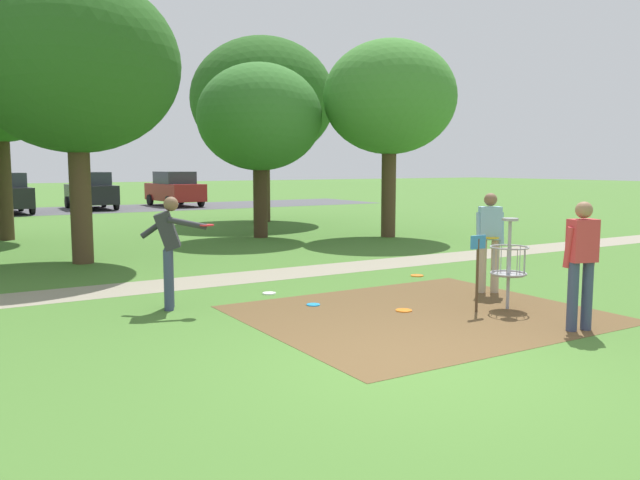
{
  "coord_description": "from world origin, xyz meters",
  "views": [
    {
      "loc": [
        -4.44,
        -5.31,
        2.18
      ],
      "look_at": [
        0.83,
        3.39,
        1.0
      ],
      "focal_mm": 36.36,
      "sensor_mm": 36.0,
      "label": 1
    }
  ],
  "objects_px": {
    "player_waiting_left": "(169,245)",
    "parked_car_rightmost": "(175,189)",
    "player_throwing": "(490,237)",
    "frisbee_by_tee": "(269,293)",
    "tree_far_left": "(75,65)",
    "frisbee_far_left": "(313,305)",
    "parked_car_center_right": "(91,191)",
    "player_foreground_watching": "(582,258)",
    "disc_golf_basket": "(506,260)",
    "frisbee_mid_grass": "(417,276)",
    "tree_near_left": "(260,118)",
    "tree_mid_left": "(390,98)",
    "tree_near_right": "(263,100)",
    "frisbee_near_basket": "(404,311)",
    "parked_car_center_left": "(4,193)"
  },
  "relations": [
    {
      "from": "tree_near_right",
      "to": "parked_car_center_left",
      "type": "distance_m",
      "value": 13.34
    },
    {
      "from": "tree_far_left",
      "to": "frisbee_near_basket",
      "type": "bearing_deg",
      "value": -67.46
    },
    {
      "from": "frisbee_by_tee",
      "to": "player_throwing",
      "type": "bearing_deg",
      "value": -29.73
    },
    {
      "from": "parked_car_center_left",
      "to": "parked_car_rightmost",
      "type": "relative_size",
      "value": 1.0
    },
    {
      "from": "frisbee_far_left",
      "to": "player_foreground_watching",
      "type": "bearing_deg",
      "value": -54.73
    },
    {
      "from": "disc_golf_basket",
      "to": "player_foreground_watching",
      "type": "bearing_deg",
      "value": -94.69
    },
    {
      "from": "disc_golf_basket",
      "to": "frisbee_far_left",
      "type": "bearing_deg",
      "value": 143.35
    },
    {
      "from": "frisbee_by_tee",
      "to": "tree_far_left",
      "type": "relative_size",
      "value": 0.04
    },
    {
      "from": "tree_far_left",
      "to": "tree_near_left",
      "type": "bearing_deg",
      "value": 24.85
    },
    {
      "from": "frisbee_near_basket",
      "to": "frisbee_mid_grass",
      "type": "distance_m",
      "value": 3.16
    },
    {
      "from": "frisbee_mid_grass",
      "to": "tree_near_left",
      "type": "distance_m",
      "value": 8.63
    },
    {
      "from": "player_throwing",
      "to": "frisbee_by_tee",
      "type": "xyz_separation_m",
      "value": [
        -3.26,
        1.86,
        -0.96
      ]
    },
    {
      "from": "tree_mid_left",
      "to": "tree_far_left",
      "type": "relative_size",
      "value": 0.94
    },
    {
      "from": "tree_near_left",
      "to": "parked_car_center_right",
      "type": "bearing_deg",
      "value": 95.83
    },
    {
      "from": "player_throwing",
      "to": "frisbee_near_basket",
      "type": "bearing_deg",
      "value": -170.18
    },
    {
      "from": "frisbee_near_basket",
      "to": "parked_car_center_right",
      "type": "relative_size",
      "value": 0.06
    },
    {
      "from": "parked_car_center_right",
      "to": "frisbee_far_left",
      "type": "bearing_deg",
      "value": -94.37
    },
    {
      "from": "tree_near_left",
      "to": "tree_mid_left",
      "type": "height_order",
      "value": "tree_mid_left"
    },
    {
      "from": "frisbee_mid_grass",
      "to": "tree_near_left",
      "type": "height_order",
      "value": "tree_near_left"
    },
    {
      "from": "player_throwing",
      "to": "tree_far_left",
      "type": "bearing_deg",
      "value": 126.29
    },
    {
      "from": "player_foreground_watching",
      "to": "tree_far_left",
      "type": "bearing_deg",
      "value": 114.53
    },
    {
      "from": "tree_far_left",
      "to": "parked_car_center_left",
      "type": "bearing_deg",
      "value": 89.81
    },
    {
      "from": "frisbee_near_basket",
      "to": "frisbee_by_tee",
      "type": "height_order",
      "value": "same"
    },
    {
      "from": "tree_mid_left",
      "to": "parked_car_center_right",
      "type": "bearing_deg",
      "value": 105.8
    },
    {
      "from": "frisbee_far_left",
      "to": "frisbee_mid_grass",
      "type": "bearing_deg",
      "value": 21.82
    },
    {
      "from": "frisbee_mid_grass",
      "to": "frisbee_by_tee",
      "type": "bearing_deg",
      "value": -178.78
    },
    {
      "from": "player_foreground_watching",
      "to": "frisbee_by_tee",
      "type": "xyz_separation_m",
      "value": [
        -2.4,
        4.32,
        -0.96
      ]
    },
    {
      "from": "player_waiting_left",
      "to": "frisbee_far_left",
      "type": "height_order",
      "value": "player_waiting_left"
    },
    {
      "from": "frisbee_far_left",
      "to": "tree_near_right",
      "type": "relative_size",
      "value": 0.03
    },
    {
      "from": "player_throwing",
      "to": "player_waiting_left",
      "type": "bearing_deg",
      "value": 162.45
    },
    {
      "from": "disc_golf_basket",
      "to": "frisbee_mid_grass",
      "type": "xyz_separation_m",
      "value": [
        0.78,
        2.99,
        -0.74
      ]
    },
    {
      "from": "player_throwing",
      "to": "player_foreground_watching",
      "type": "bearing_deg",
      "value": -109.26
    },
    {
      "from": "player_foreground_watching",
      "to": "player_throwing",
      "type": "xyz_separation_m",
      "value": [
        0.86,
        2.46,
        0.0
      ]
    },
    {
      "from": "tree_far_left",
      "to": "parked_car_rightmost",
      "type": "bearing_deg",
      "value": 65.72
    },
    {
      "from": "disc_golf_basket",
      "to": "tree_mid_left",
      "type": "bearing_deg",
      "value": 62.84
    },
    {
      "from": "frisbee_mid_grass",
      "to": "tree_far_left",
      "type": "distance_m",
      "value": 8.59
    },
    {
      "from": "frisbee_near_basket",
      "to": "parked_car_center_left",
      "type": "distance_m",
      "value": 25.12
    },
    {
      "from": "player_throwing",
      "to": "parked_car_center_right",
      "type": "relative_size",
      "value": 0.41
    },
    {
      "from": "frisbee_by_tee",
      "to": "frisbee_mid_grass",
      "type": "height_order",
      "value": "same"
    },
    {
      "from": "player_waiting_left",
      "to": "frisbee_far_left",
      "type": "distance_m",
      "value": 2.39
    },
    {
      "from": "frisbee_far_left",
      "to": "parked_car_center_right",
      "type": "bearing_deg",
      "value": 85.63
    },
    {
      "from": "tree_near_right",
      "to": "tree_mid_left",
      "type": "height_order",
      "value": "tree_near_right"
    },
    {
      "from": "player_foreground_watching",
      "to": "tree_mid_left",
      "type": "xyz_separation_m",
      "value": [
        4.71,
        10.36,
        3.2
      ]
    },
    {
      "from": "player_throwing",
      "to": "frisbee_mid_grass",
      "type": "bearing_deg",
      "value": 88.84
    },
    {
      "from": "player_throwing",
      "to": "tree_near_left",
      "type": "height_order",
      "value": "tree_near_left"
    },
    {
      "from": "frisbee_near_basket",
      "to": "tree_near_right",
      "type": "height_order",
      "value": "tree_near_right"
    },
    {
      "from": "player_throwing",
      "to": "player_waiting_left",
      "type": "xyz_separation_m",
      "value": [
        -5.07,
        1.6,
        0.02
      ]
    },
    {
      "from": "player_waiting_left",
      "to": "parked_car_rightmost",
      "type": "height_order",
      "value": "parked_car_rightmost"
    },
    {
      "from": "tree_far_left",
      "to": "parked_car_center_right",
      "type": "distance_m",
      "value": 19.27
    },
    {
      "from": "tree_near_right",
      "to": "tree_far_left",
      "type": "height_order",
      "value": "tree_near_right"
    }
  ]
}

